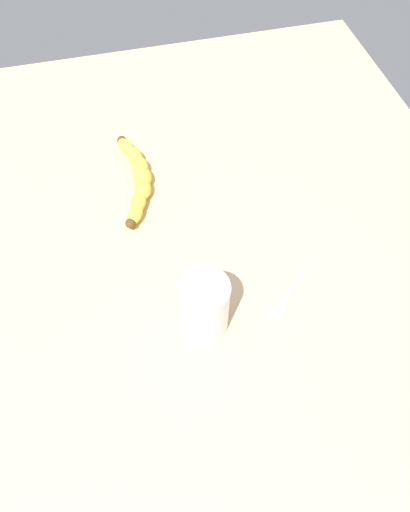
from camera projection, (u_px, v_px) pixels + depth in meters
The scene contains 4 objects.
wooden_tabletop at pixel (152, 264), 80.69cm from camera, with size 120.00×120.00×3.00cm, color #DDB884.
banana at pixel (138, 178), 87.56cm from camera, with size 22.60×6.77×3.31cm.
smoothie_glass at pixel (204, 307), 68.61cm from camera, with size 7.33×7.33×10.70cm.
teaspoon at pixel (281, 309), 73.76cm from camera, with size 8.70×9.18×0.80cm.
Camera 1 is at (45.01, -1.92, 69.06)cm, focal length 33.48 mm.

